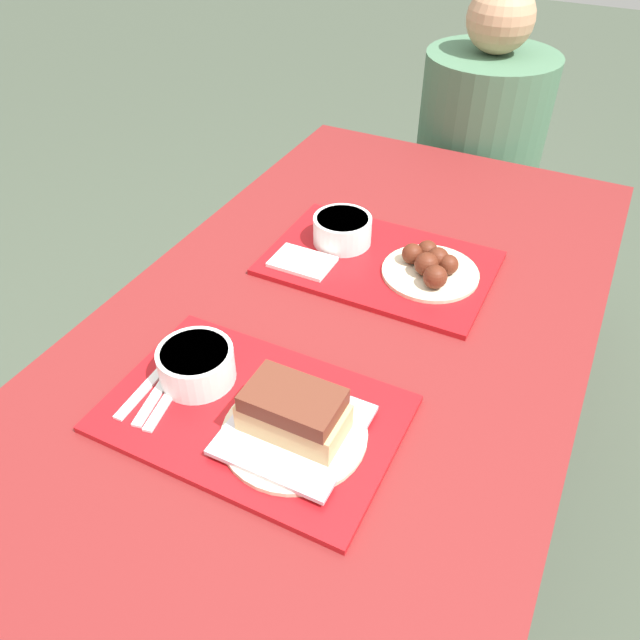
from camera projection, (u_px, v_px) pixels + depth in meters
name	position (u px, v px, depth m)	size (l,w,h in m)	color
ground_plane	(328.00, 549.00, 1.60)	(12.00, 12.00, 0.00)	#424C3D
picnic_table	(331.00, 371.00, 1.19)	(0.87, 1.68, 0.73)	maroon
picnic_bench_far	(468.00, 227.00, 2.08)	(0.82, 0.28, 0.45)	maroon
tray_near	(253.00, 414.00, 0.98)	(0.46, 0.30, 0.01)	#B21419
tray_far	(379.00, 263.00, 1.29)	(0.46, 0.30, 0.01)	#B21419
bowl_coleslaw_near	(196.00, 363.00, 1.01)	(0.12, 0.12, 0.06)	white
brisket_sandwich_plate	(294.00, 420.00, 0.92)	(0.22, 0.22, 0.09)	beige
plastic_fork_near	(161.00, 387.00, 1.01)	(0.05, 0.17, 0.00)	white
plastic_knife_near	(172.00, 392.00, 1.00)	(0.05, 0.17, 0.00)	white
plastic_spoon_near	(150.00, 383.00, 1.02)	(0.02, 0.17, 0.00)	white
bowl_coleslaw_far	(342.00, 229.00, 1.32)	(0.12, 0.12, 0.06)	white
wings_plate_far	(431.00, 266.00, 1.24)	(0.19, 0.19, 0.06)	beige
napkin_far	(302.00, 262.00, 1.28)	(0.12, 0.09, 0.01)	white
person_seated_across	(482.00, 128.00, 1.87)	(0.38, 0.38, 0.67)	#477051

